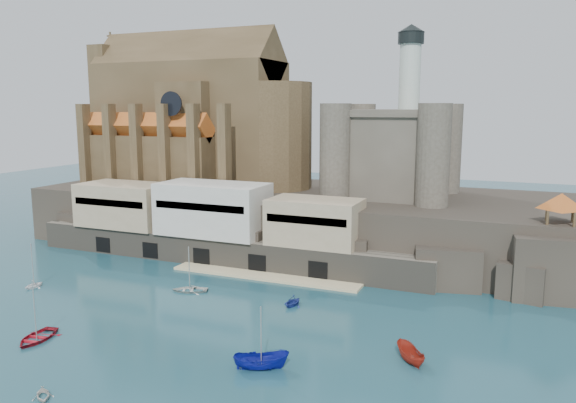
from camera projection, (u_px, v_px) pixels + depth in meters
The scene contains 14 objects.
ground at pixel (188, 315), 69.27m from camera, with size 300.00×300.00×0.00m, color #17404D.
promontory at pixel (303, 219), 104.29m from camera, with size 100.00×36.00×10.00m.
quay at pixel (211, 225), 93.13m from camera, with size 70.00×12.00×13.05m.
church at pixel (197, 124), 112.87m from camera, with size 47.00×25.93×30.51m.
castle_keep at pixel (394, 148), 97.37m from camera, with size 21.20×21.20×29.30m.
rock_outcrop at pixel (556, 267), 75.96m from camera, with size 14.50×10.50×8.70m.
pavilion at pixel (561, 203), 74.66m from camera, with size 6.40×6.40×5.40m.
boat_0 at pixel (37, 340), 61.99m from camera, with size 4.02×1.17×5.63m, color maroon.
boat_1 at pixel (43, 398), 49.61m from camera, with size 2.31×1.41×2.67m, color silver.
boat_2 at pixel (261, 369), 55.12m from camera, with size 2.07×2.13×5.51m, color #0F178F.
boat_4 at pixel (34, 288), 79.92m from camera, with size 2.51×1.53×2.91m, color white.
boat_5 at pixel (410, 361), 56.87m from camera, with size 1.78×1.83×4.74m, color #A22818.
boat_6 at pixel (190, 291), 78.39m from camera, with size 3.58×1.04×5.01m, color silver.
boat_7 at pixel (293, 305), 72.70m from camera, with size 2.86×1.74×3.31m, color navy.
Camera 1 is at (37.07, -55.95, 25.40)m, focal length 35.00 mm.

